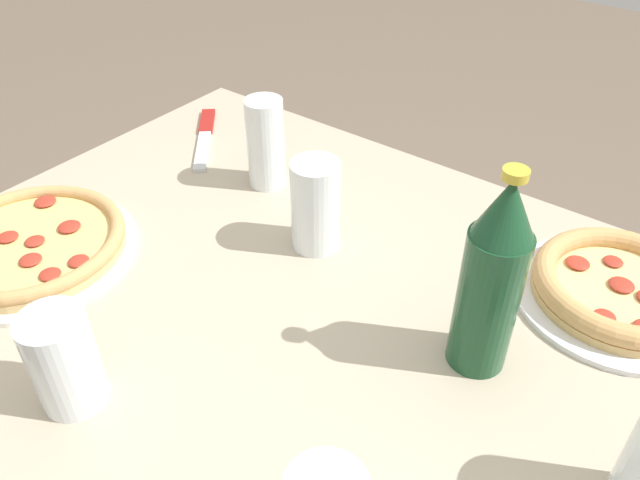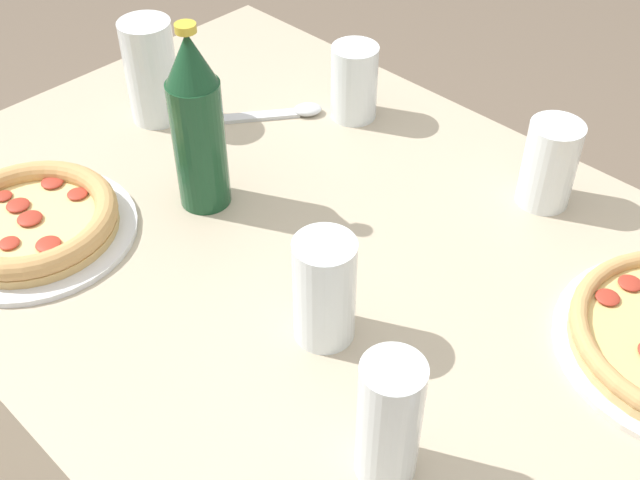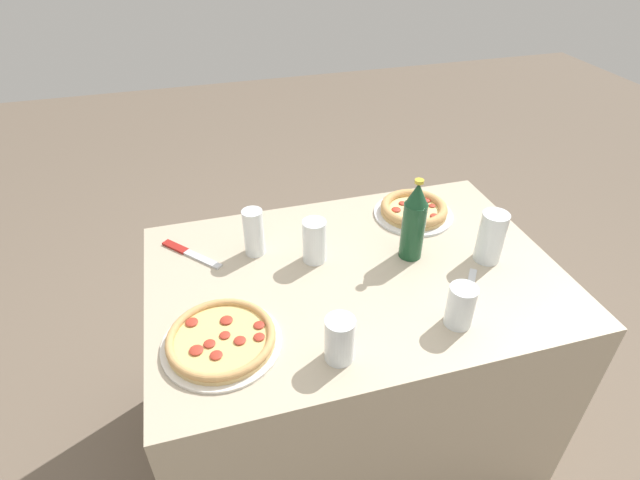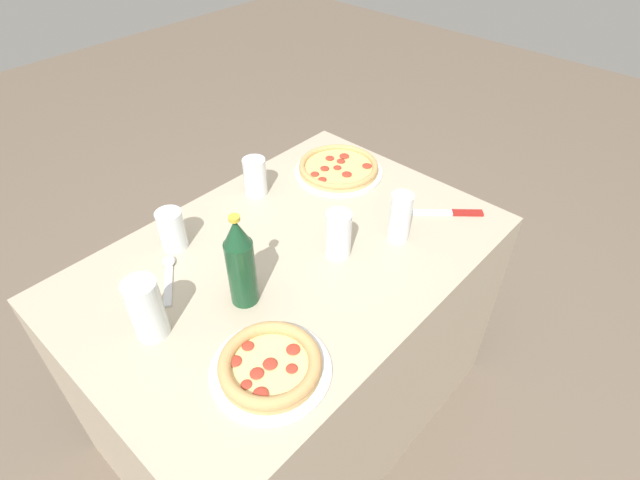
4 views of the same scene
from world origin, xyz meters
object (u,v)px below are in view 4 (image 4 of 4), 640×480
object	(u,v)px
glass_orange_juice	(172,232)
glass_cola	(400,219)
pizza_margherita	(270,366)
glass_water	(255,178)
glass_iced_tea	(338,236)
pizza_veggie	(338,168)
glass_lemonade	(147,311)
beer_bottle	(240,263)
spoon	(169,272)
knife	(448,213)

from	to	relation	value
glass_orange_juice	glass_cola	xyz separation A→B (m)	(0.44, -0.43, 0.02)
pizza_margherita	glass_orange_juice	world-z (taller)	glass_orange_juice
glass_water	glass_iced_tea	size ratio (longest dim) A/B	0.89
pizza_margherita	pizza_veggie	size ratio (longest dim) A/B	0.90
glass_lemonade	beer_bottle	xyz separation A→B (m)	(0.21, -0.08, 0.05)
pizza_veggie	glass_orange_juice	size ratio (longest dim) A/B	2.52
glass_water	glass_orange_juice	world-z (taller)	glass_water
glass_cola	spoon	size ratio (longest dim) A/B	0.91
knife	glass_lemonade	bearing A→B (deg)	162.62
glass_orange_juice	knife	world-z (taller)	glass_orange_juice
glass_iced_tea	knife	bearing A→B (deg)	-19.85
glass_iced_tea	knife	xyz separation A→B (m)	(0.36, -0.13, -0.06)
beer_bottle	spoon	size ratio (longest dim) A/B	1.59
glass_water	spoon	world-z (taller)	glass_water
pizza_margherita	beer_bottle	size ratio (longest dim) A/B	1.02
pizza_veggie	beer_bottle	distance (m)	0.63
spoon	beer_bottle	bearing A→B (deg)	-70.74
glass_water	glass_cola	world-z (taller)	glass_cola
pizza_margherita	glass_cola	distance (m)	0.55
knife	glass_iced_tea	bearing A→B (deg)	160.15
glass_water	glass_orange_juice	xyz separation A→B (m)	(-0.32, -0.02, -0.01)
glass_iced_tea	spoon	world-z (taller)	glass_iced_tea
pizza_margherita	knife	bearing A→B (deg)	0.97
pizza_margherita	glass_cola	world-z (taller)	glass_cola
glass_iced_tea	glass_cola	xyz separation A→B (m)	(0.16, -0.08, 0.01)
knife	spoon	distance (m)	0.82
glass_lemonade	spoon	bearing A→B (deg)	45.16
glass_lemonade	spoon	size ratio (longest dim) A/B	0.98
glass_lemonade	knife	xyz separation A→B (m)	(0.85, -0.26, -0.07)
pizza_veggie	glass_orange_juice	world-z (taller)	glass_orange_juice
pizza_margherita	glass_lemonade	distance (m)	0.30
pizza_veggie	glass_lemonade	size ratio (longest dim) A/B	1.86
glass_orange_juice	knife	distance (m)	0.80
glass_cola	spoon	xyz separation A→B (m)	(-0.52, 0.35, -0.06)
knife	pizza_margherita	bearing A→B (deg)	-179.03
beer_bottle	spoon	world-z (taller)	beer_bottle
glass_orange_juice	glass_lemonade	world-z (taller)	glass_lemonade
beer_bottle	glass_lemonade	bearing A→B (deg)	159.68
glass_iced_tea	glass_orange_juice	size ratio (longest dim) A/B	1.16
pizza_veggie	spoon	distance (m)	0.66
pizza_veggie	knife	size ratio (longest dim) A/B	1.57
glass_water	glass_cola	distance (m)	0.47
knife	glass_water	bearing A→B (deg)	121.85
glass_iced_tea	pizza_margherita	bearing A→B (deg)	-159.75
pizza_veggie	glass_iced_tea	xyz separation A→B (m)	(-0.30, -0.26, 0.04)
pizza_margherita	glass_water	xyz separation A→B (m)	(0.43, 0.52, 0.04)
glass_lemonade	beer_bottle	size ratio (longest dim) A/B	0.61
glass_water	glass_iced_tea	xyz separation A→B (m)	(-0.04, -0.37, 0.00)
pizza_margherita	spoon	bearing A→B (deg)	86.16
glass_cola	beer_bottle	world-z (taller)	beer_bottle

